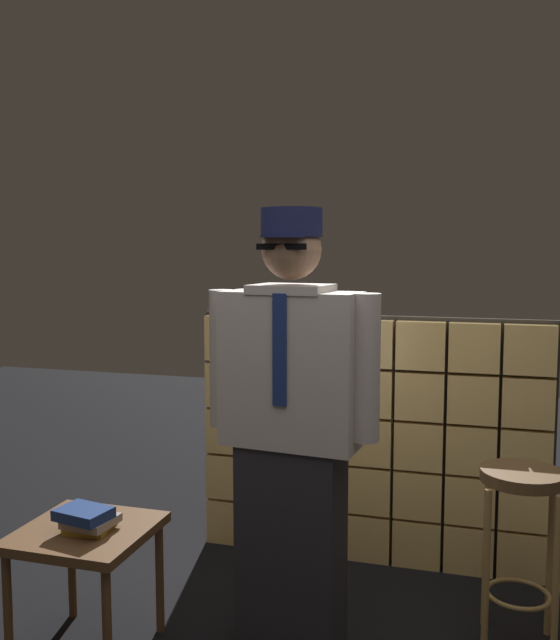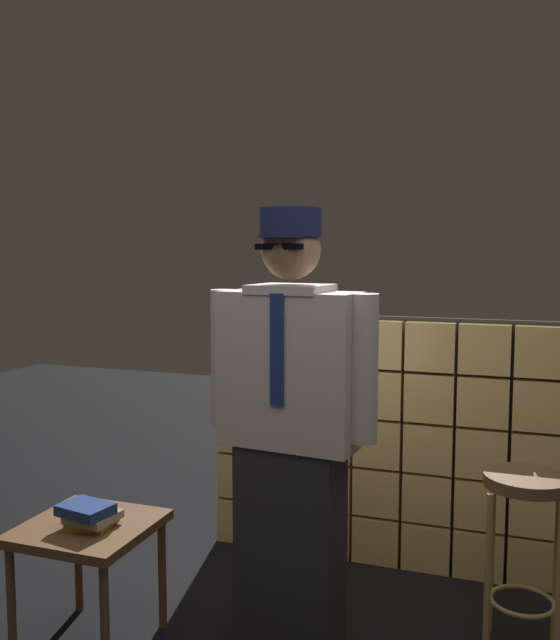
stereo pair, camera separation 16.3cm
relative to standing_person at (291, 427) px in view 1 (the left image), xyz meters
The scene contains 5 objects.
glass_block_wall 1.00m from the standing_person, 79.83° to the left, with size 1.87×0.10×1.34m.
standing_person is the anchor object (origin of this frame).
bar_stool 1.03m from the standing_person, 18.19° to the left, with size 0.34×0.34×0.76m.
side_table 0.98m from the standing_person, 163.20° to the right, with size 0.52×0.52×0.53m.
book_stack 0.91m from the standing_person, 160.57° to the right, with size 0.23×0.21×0.10m.
Camera 1 is at (0.56, -2.26, 1.67)m, focal length 38.73 mm.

